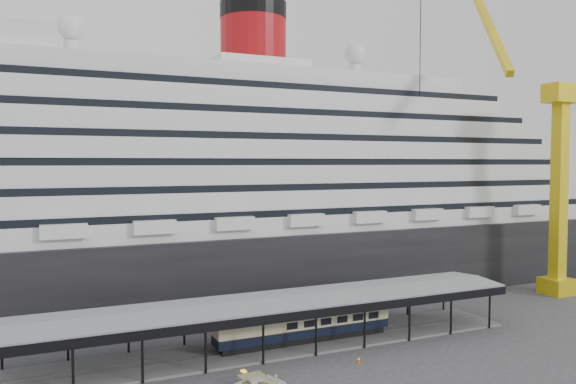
# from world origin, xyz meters

# --- Properties ---
(ground) EXTENTS (200.00, 200.00, 0.00)m
(ground) POSITION_xyz_m (0.00, 0.00, 0.00)
(ground) COLOR #39393C
(ground) RESTS_ON ground
(cruise_ship) EXTENTS (130.00, 30.00, 43.90)m
(cruise_ship) POSITION_xyz_m (0.05, 32.00, 18.35)
(cruise_ship) COLOR black
(cruise_ship) RESTS_ON ground
(platform_canopy) EXTENTS (56.00, 9.18, 5.30)m
(platform_canopy) POSITION_xyz_m (0.00, 5.00, 2.36)
(platform_canopy) COLOR slate
(platform_canopy) RESTS_ON ground
(crane_yellow) EXTENTS (23.83, 18.78, 47.60)m
(crane_yellow) POSITION_xyz_m (47.06, 10.54, 19.96)
(crane_yellow) COLOR gold
(crane_yellow) RESTS_ON ground
(pullman_carriage) EXTENTS (20.21, 2.84, 19.82)m
(pullman_carriage) POSITION_xyz_m (3.53, 5.00, 2.43)
(pullman_carriage) COLOR black
(pullman_carriage) RESTS_ON ground
(traffic_cone_left) EXTENTS (0.48, 0.48, 0.73)m
(traffic_cone_left) POSITION_xyz_m (-3.40, -3.43, 0.36)
(traffic_cone_left) COLOR #F63E0D
(traffic_cone_left) RESTS_ON ground
(traffic_cone_mid) EXTENTS (0.44, 0.44, 0.71)m
(traffic_cone_mid) POSITION_xyz_m (-4.01, -3.13, 0.35)
(traffic_cone_mid) COLOR #E1410C
(traffic_cone_mid) RESTS_ON ground
(traffic_cone_right) EXTENTS (0.46, 0.46, 0.71)m
(traffic_cone_right) POSITION_xyz_m (5.72, -2.71, 0.35)
(traffic_cone_right) COLOR #D54F0B
(traffic_cone_right) RESTS_ON ground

